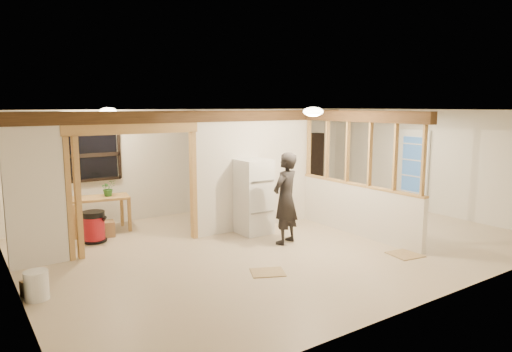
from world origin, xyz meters
TOP-DOWN VIEW (x-y plane):
  - floor at (0.00, 0.00)m, footprint 9.00×6.50m
  - ceiling at (0.00, 0.00)m, footprint 9.00×6.50m
  - wall_back at (0.00, 3.25)m, footprint 9.00×0.01m
  - wall_front at (0.00, -3.25)m, footprint 9.00×0.01m
  - wall_left at (-4.50, 0.00)m, footprint 0.01×6.50m
  - wall_right at (4.50, 0.00)m, footprint 0.01×6.50m
  - partition_left_stub at (-4.05, 1.20)m, footprint 0.90×0.12m
  - partition_center at (0.20, 1.20)m, footprint 2.80×0.12m
  - doorway_frame at (-2.40, 1.20)m, footprint 2.46×0.14m
  - header_beam_back at (-1.00, 1.20)m, footprint 7.00×0.18m
  - header_beam_right at (1.60, -0.40)m, footprint 0.18×3.30m
  - pony_wall at (1.60, -0.40)m, footprint 0.12×3.20m
  - stud_partition at (1.60, -0.40)m, footprint 0.14×3.20m
  - window_back at (-2.60, 3.17)m, footprint 1.12×0.10m
  - french_door at (4.42, 0.40)m, footprint 0.12×0.86m
  - ceiling_dome_main at (0.30, -0.50)m, footprint 0.36×0.36m
  - ceiling_dome_util at (-2.50, 2.30)m, footprint 0.32×0.32m
  - hanging_bulb at (-2.00, 1.60)m, footprint 0.07×0.07m
  - refrigerator at (-0.08, 0.84)m, footprint 0.62×0.61m
  - woman at (0.03, -0.08)m, footprint 0.74×0.61m
  - work_table at (-2.68, 2.64)m, footprint 1.27×0.78m
  - potted_plant at (-2.48, 2.61)m, footprint 0.35×0.32m
  - shop_vac at (-2.96, 2.02)m, footprint 0.58×0.58m
  - bookshelf at (3.25, 3.03)m, footprint 0.91×0.30m
  - bucket at (-4.31, -0.23)m, footprint 0.33×0.33m
  - box_util_a at (-2.67, 2.29)m, footprint 0.40×0.36m
  - box_util_b at (-3.81, 1.32)m, footprint 0.31×0.31m
  - box_front at (-4.33, -0.06)m, footprint 0.33×0.30m
  - floor_panel_near at (1.33, -1.83)m, footprint 0.57×0.57m
  - floor_panel_far at (-1.17, -1.17)m, footprint 0.64×0.59m

SIDE VIEW (x-z plane):
  - floor at x=0.00m, z-range -0.01..0.00m
  - floor_panel_far at x=-1.17m, z-range 0.00..0.02m
  - floor_panel_near at x=1.33m, z-range 0.00..0.02m
  - box_front at x=-4.33m, z-range 0.00..0.22m
  - box_util_b at x=-3.81m, z-range 0.00..0.24m
  - box_util_a at x=-2.67m, z-range 0.00..0.30m
  - bucket at x=-4.31m, z-range 0.00..0.40m
  - shop_vac at x=-2.96m, z-range 0.00..0.61m
  - work_table at x=-2.68m, z-range 0.00..0.75m
  - pony_wall at x=1.60m, z-range 0.00..1.00m
  - refrigerator at x=-0.08m, z-range 0.00..1.52m
  - woman at x=0.03m, z-range 0.00..1.73m
  - bookshelf at x=3.25m, z-range 0.00..1.82m
  - potted_plant at x=-2.48m, z-range 0.75..1.08m
  - french_door at x=4.42m, z-range 0.00..2.00m
  - doorway_frame at x=-2.40m, z-range 0.00..2.20m
  - wall_back at x=0.00m, z-range 0.00..2.50m
  - wall_front at x=0.00m, z-range 0.00..2.50m
  - wall_left at x=-4.50m, z-range 0.00..2.50m
  - wall_right at x=4.50m, z-range 0.00..2.50m
  - partition_left_stub at x=-4.05m, z-range 0.00..2.50m
  - partition_center at x=0.20m, z-range 0.00..2.50m
  - window_back at x=-2.60m, z-range 1.00..2.10m
  - stud_partition at x=1.60m, z-range 1.00..2.32m
  - hanging_bulb at x=-2.00m, z-range 2.15..2.22m
  - header_beam_back at x=-1.00m, z-range 2.27..2.49m
  - header_beam_right at x=1.60m, z-range 2.27..2.49m
  - ceiling_dome_main at x=0.30m, z-range 2.40..2.56m
  - ceiling_dome_util at x=-2.50m, z-range 2.41..2.55m
  - ceiling at x=0.00m, z-range 2.50..2.50m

